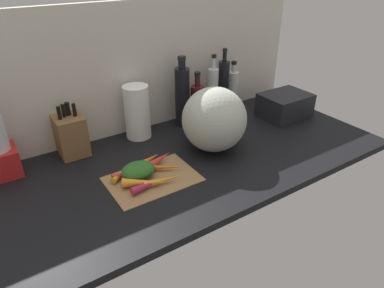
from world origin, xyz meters
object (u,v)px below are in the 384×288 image
at_px(knife_block, 71,135).
at_px(bottle_1, 197,103).
at_px(carrot_1, 148,160).
at_px(bottle_0, 182,96).
at_px(paper_towel_roll, 137,112).
at_px(carrot_3, 149,184).
at_px(carrot_6, 163,167).
at_px(carrot_8, 164,180).
at_px(bottle_2, 213,93).
at_px(cutting_board, 153,179).
at_px(carrot_2, 132,172).
at_px(carrot_5, 160,159).
at_px(bottle_4, 232,90).
at_px(dish_rack, 285,105).
at_px(winter_squash, 214,119).
at_px(carrot_7, 144,183).
at_px(carrot_0, 141,170).
at_px(carrot_4, 122,173).
at_px(bottle_3, 223,87).

relative_size(knife_block, bottle_1, 0.87).
distance_m(carrot_1, bottle_0, 0.43).
height_order(carrot_1, paper_towel_roll, paper_towel_roll).
relative_size(carrot_3, carrot_6, 0.85).
xyz_separation_m(carrot_8, bottle_2, (0.52, 0.40, 0.12)).
relative_size(cutting_board, carrot_3, 2.32).
bearing_deg(carrot_2, carrot_3, -81.54).
distance_m(carrot_3, carrot_8, 0.06).
bearing_deg(knife_block, carrot_3, -70.00).
height_order(carrot_1, knife_block, knife_block).
bearing_deg(carrot_5, paper_towel_roll, 82.24).
relative_size(bottle_2, bottle_4, 1.24).
bearing_deg(bottle_0, bottle_1, -5.05).
distance_m(carrot_1, dish_rack, 0.84).
bearing_deg(carrot_2, bottle_4, 22.62).
bearing_deg(carrot_1, winter_squash, -5.49).
distance_m(carrot_8, paper_towel_roll, 0.44).
bearing_deg(carrot_1, carrot_3, -114.75).
relative_size(carrot_2, carrot_7, 0.99).
relative_size(carrot_0, bottle_0, 0.44).
distance_m(carrot_3, carrot_5, 0.18).
height_order(cutting_board, winter_squash, winter_squash).
bearing_deg(bottle_2, dish_rack, -29.96).
height_order(carrot_8, winter_squash, winter_squash).
bearing_deg(carrot_7, dish_rack, 11.31).
bearing_deg(carrot_1, carrot_8, -94.13).
xyz_separation_m(carrot_6, winter_squash, (0.28, 0.04, 0.12)).
distance_m(carrot_4, bottle_0, 0.54).
bearing_deg(carrot_4, paper_towel_roll, 53.32).
bearing_deg(dish_rack, bottle_4, 128.81).
relative_size(paper_towel_roll, dish_rack, 1.01).
xyz_separation_m(cutting_board, knife_block, (-0.19, 0.37, 0.09)).
distance_m(carrot_0, carrot_7, 0.09).
distance_m(carrot_3, winter_squash, 0.42).
xyz_separation_m(carrot_2, carrot_7, (0.00, -0.10, 0.00)).
height_order(cutting_board, bottle_4, bottle_4).
distance_m(knife_block, bottle_2, 0.73).
height_order(carrot_1, dish_rack, dish_rack).
distance_m(carrot_2, bottle_4, 0.82).
height_order(cutting_board, carrot_1, carrot_1).
height_order(bottle_2, bottle_4, bottle_2).
height_order(bottle_0, bottle_3, bottle_3).
height_order(carrot_0, carrot_6, carrot_0).
relative_size(carrot_3, dish_rack, 0.59).
distance_m(carrot_8, bottle_2, 0.66).
relative_size(cutting_board, knife_block, 1.49).
xyz_separation_m(winter_squash, bottle_2, (0.19, 0.27, -0.00)).
relative_size(carrot_8, knife_block, 0.68).
bearing_deg(bottle_0, bottle_3, -0.21).
height_order(carrot_5, bottle_4, bottle_4).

